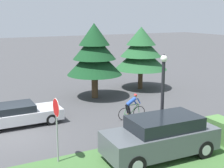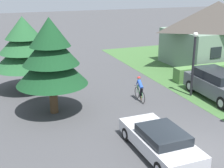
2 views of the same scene
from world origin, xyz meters
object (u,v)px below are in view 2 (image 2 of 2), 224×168
cottage_house (215,32)px  cyclist (140,90)px  parked_suv_right (218,84)px  conifer_tall_near (51,56)px  sedan_left_lane (160,141)px  street_lamp (194,58)px  conifer_tall_far (24,46)px

cottage_house → cyclist: cottage_house is taller
parked_suv_right → conifer_tall_near: 10.61m
conifer_tall_near → sedan_left_lane: bearing=-61.1°
sedan_left_lane → parked_suv_right: bearing=-56.1°
sedan_left_lane → conifer_tall_near: (-3.39, 6.15, 2.69)m
street_lamp → conifer_tall_near: 8.98m
cyclist → street_lamp: (3.52, -0.44, 1.82)m
conifer_tall_far → street_lamp: bearing=-27.0°
conifer_tall_far → cyclist: bearing=-35.9°
sedan_left_lane → conifer_tall_near: conifer_tall_near is taller
sedan_left_lane → cyclist: (2.03, 6.07, 0.12)m
cottage_house → conifer_tall_far: 16.99m
cyclist → street_lamp: 3.99m
sedan_left_lane → conifer_tall_far: size_ratio=0.91×
parked_suv_right → conifer_tall_near: (-10.23, 1.49, 2.39)m
cottage_house → parked_suv_right: 9.77m
cyclist → street_lamp: bearing=-92.2°
sedan_left_lane → cyclist: cyclist is taller
sedan_left_lane → street_lamp: bearing=-45.0°
cottage_house → conifer_tall_near: (-15.98, -6.16, 0.42)m
cyclist → conifer_tall_far: conifer_tall_far is taller
cottage_house → parked_suv_right: cottage_house is taller
street_lamp → conifer_tall_far: size_ratio=0.84×
street_lamp → parked_suv_right: bearing=-36.9°
conifer_tall_near → parked_suv_right: bearing=-8.3°
cottage_house → cyclist: size_ratio=5.43×
street_lamp → conifer_tall_far: conifer_tall_far is taller
parked_suv_right → conifer_tall_far: size_ratio=0.98×
sedan_left_lane → conifer_tall_near: bearing=28.5°
sedan_left_lane → street_lamp: street_lamp is taller
cyclist → parked_suv_right: size_ratio=0.34×
cyclist → parked_suv_right: bearing=-101.3°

